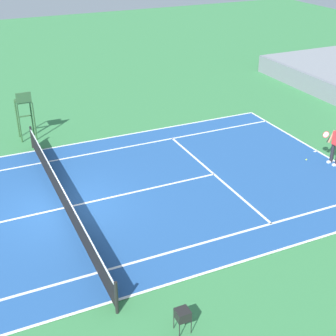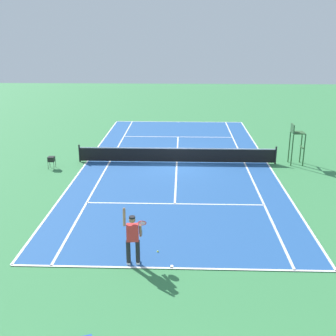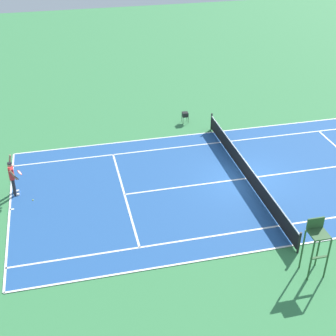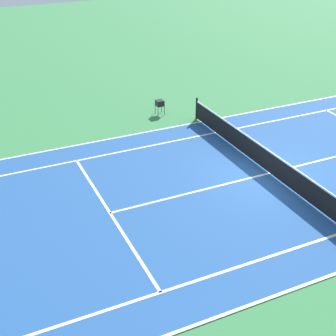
{
  "view_description": "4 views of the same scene",
  "coord_description": "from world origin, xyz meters",
  "px_view_note": "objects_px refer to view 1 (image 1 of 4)",
  "views": [
    {
      "loc": [
        15.68,
        -2.96,
        9.66
      ],
      "look_at": [
        0.4,
        4.09,
        1.0
      ],
      "focal_mm": 52.22,
      "sensor_mm": 36.0,
      "label": 1
    },
    {
      "loc": [
        -0.29,
        24.11,
        7.61
      ],
      "look_at": [
        0.4,
        4.09,
        1.0
      ],
      "focal_mm": 44.42,
      "sensor_mm": 36.0,
      "label": 2
    },
    {
      "loc": [
        -19.81,
        8.88,
        13.55
      ],
      "look_at": [
        0.4,
        4.09,
        1.0
      ],
      "focal_mm": 51.77,
      "sensor_mm": 36.0,
      "label": 3
    },
    {
      "loc": [
        -12.77,
        10.21,
        8.97
      ],
      "look_at": [
        0.4,
        4.09,
        1.0
      ],
      "focal_mm": 51.05,
      "sensor_mm": 36.0,
      "label": 4
    }
  ],
  "objects_px": {
    "ball_hopper": "(183,314)",
    "umpire_chair": "(24,109)",
    "tennis_player": "(336,143)",
    "tennis_ball": "(306,160)"
  },
  "relations": [
    {
      "from": "tennis_ball",
      "to": "ball_hopper",
      "type": "bearing_deg",
      "value": -54.63
    },
    {
      "from": "tennis_ball",
      "to": "ball_hopper",
      "type": "distance_m",
      "value": 11.65
    },
    {
      "from": "tennis_player",
      "to": "tennis_ball",
      "type": "xyz_separation_m",
      "value": [
        -0.78,
        -0.84,
        -0.96
      ]
    },
    {
      "from": "tennis_ball",
      "to": "ball_hopper",
      "type": "height_order",
      "value": "ball_hopper"
    },
    {
      "from": "tennis_ball",
      "to": "umpire_chair",
      "type": "xyz_separation_m",
      "value": [
        -7.61,
        -10.82,
        1.52
      ]
    },
    {
      "from": "tennis_player",
      "to": "umpire_chair",
      "type": "bearing_deg",
      "value": -125.74
    },
    {
      "from": "tennis_ball",
      "to": "umpire_chair",
      "type": "height_order",
      "value": "umpire_chair"
    },
    {
      "from": "tennis_player",
      "to": "ball_hopper",
      "type": "relative_size",
      "value": 2.98
    },
    {
      "from": "tennis_player",
      "to": "tennis_ball",
      "type": "height_order",
      "value": "tennis_player"
    },
    {
      "from": "ball_hopper",
      "to": "umpire_chair",
      "type": "bearing_deg",
      "value": -174.69
    }
  ]
}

